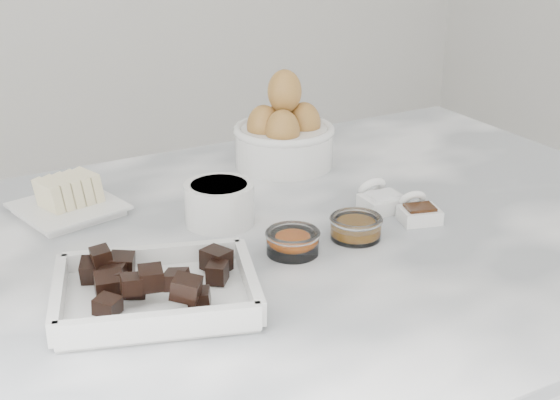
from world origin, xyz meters
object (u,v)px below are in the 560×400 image
at_px(honey_bowl, 356,227).
at_px(vanilla_spoon, 418,211).
at_px(chocolate_dish, 156,286).
at_px(egg_bowl, 284,135).
at_px(zest_bowl, 293,241).
at_px(sugar_ramekin, 219,202).
at_px(salt_spoon, 380,199).
at_px(butter_plate, 66,201).

relative_size(honey_bowl, vanilla_spoon, 0.95).
relative_size(chocolate_dish, honey_bowl, 3.72).
relative_size(egg_bowl, zest_bowl, 2.37).
bearing_deg(honey_bowl, zest_bowl, 179.06).
relative_size(chocolate_dish, egg_bowl, 1.57).
xyz_separation_m(sugar_ramekin, egg_bowl, (0.19, 0.16, 0.02)).
distance_m(chocolate_dish, zest_bowl, 0.20).
relative_size(sugar_ramekin, salt_spoon, 1.28).
bearing_deg(chocolate_dish, butter_plate, 93.83).
xyz_separation_m(sugar_ramekin, zest_bowl, (0.04, -0.13, -0.01)).
distance_m(vanilla_spoon, salt_spoon, 0.06).
distance_m(butter_plate, salt_spoon, 0.44).
bearing_deg(salt_spoon, butter_plate, 153.68).
bearing_deg(chocolate_dish, honey_bowl, 7.33).
distance_m(sugar_ramekin, salt_spoon, 0.23).
bearing_deg(vanilla_spoon, salt_spoon, 110.78).
relative_size(butter_plate, honey_bowl, 2.24).
xyz_separation_m(sugar_ramekin, salt_spoon, (0.22, -0.07, -0.02)).
relative_size(egg_bowl, salt_spoon, 2.23).
bearing_deg(butter_plate, zest_bowl, -50.25).
bearing_deg(butter_plate, egg_bowl, 4.67).
bearing_deg(egg_bowl, sugar_ramekin, -139.96).
distance_m(butter_plate, honey_bowl, 0.40).
height_order(egg_bowl, vanilla_spoon, egg_bowl).
bearing_deg(sugar_ramekin, honey_bowl, -44.18).
relative_size(zest_bowl, salt_spoon, 0.94).
distance_m(honey_bowl, zest_bowl, 0.09).
distance_m(sugar_ramekin, egg_bowl, 0.25).
relative_size(butter_plate, egg_bowl, 0.95).
bearing_deg(egg_bowl, chocolate_dish, -136.51).
height_order(butter_plate, zest_bowl, butter_plate).
distance_m(zest_bowl, salt_spoon, 0.19).
xyz_separation_m(chocolate_dish, zest_bowl, (0.20, 0.04, -0.01)).
distance_m(egg_bowl, zest_bowl, 0.33).
bearing_deg(sugar_ramekin, zest_bowl, -72.63).
distance_m(chocolate_dish, honey_bowl, 0.29).
xyz_separation_m(zest_bowl, salt_spoon, (0.18, 0.06, -0.00)).
relative_size(butter_plate, sugar_ramekin, 1.66).
bearing_deg(butter_plate, salt_spoon, -26.32).
distance_m(egg_bowl, honey_bowl, 0.30).
xyz_separation_m(butter_plate, salt_spoon, (0.40, -0.20, -0.01)).
distance_m(butter_plate, vanilla_spoon, 0.49).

